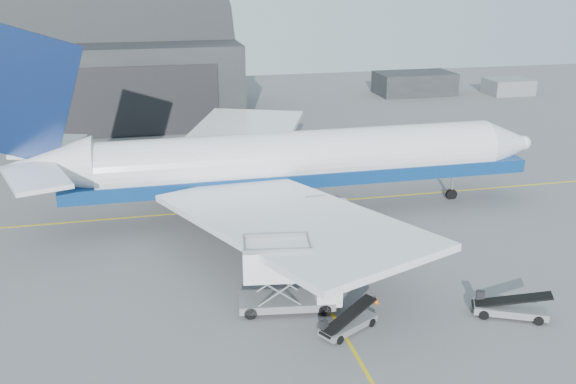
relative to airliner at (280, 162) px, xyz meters
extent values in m
plane|color=#565659|center=(-0.65, -17.89, -5.14)|extent=(200.00, 200.00, 0.00)
cube|color=gold|center=(-0.65, 2.11, -5.13)|extent=(80.00, 0.25, 0.02)
cube|color=gold|center=(-0.65, -19.89, -5.13)|extent=(0.25, 40.00, 0.02)
cube|color=black|center=(-22.65, 47.11, 0.86)|extent=(50.00, 28.00, 12.00)
cube|color=black|center=(-22.65, 33.01, -0.14)|extent=(42.00, 0.40, 9.50)
cube|color=black|center=(37.35, 54.11, -5.14)|extent=(14.00, 8.00, 4.00)
cube|color=slate|center=(54.35, 50.11, -5.14)|extent=(8.00, 6.00, 2.80)
cylinder|color=white|center=(2.14, 0.00, 0.30)|extent=(37.67, 5.02, 5.02)
cone|color=white|center=(23.28, 0.00, 0.30)|extent=(4.60, 5.02, 5.02)
sphere|color=white|center=(25.37, 0.00, 0.30)|extent=(1.47, 1.47, 1.47)
cone|color=white|center=(-20.36, 0.00, 0.93)|extent=(7.33, 5.02, 5.02)
cube|color=black|center=(22.02, 0.00, 0.93)|extent=(2.72, 2.30, 0.73)
cube|color=navy|center=(2.14, 0.00, -1.32)|extent=(43.95, 5.08, 1.26)
cube|color=white|center=(-2.04, -12.56, -0.75)|extent=(19.30, 25.66, 1.53)
cube|color=white|center=(-2.04, 12.56, -0.75)|extent=(19.30, 25.66, 1.53)
cube|color=white|center=(-20.88, -4.71, 1.56)|extent=(6.41, 8.76, 0.37)
cube|color=white|center=(-20.88, 4.71, 1.56)|extent=(6.41, 8.76, 0.37)
cube|color=#071539|center=(-21.40, 0.00, 7.10)|extent=(9.70, 0.52, 12.05)
cylinder|color=gray|center=(1.10, -8.37, -2.42)|extent=(5.44, 2.83, 2.83)
cylinder|color=gray|center=(1.10, 8.37, -2.42)|extent=(5.44, 2.83, 2.83)
cylinder|color=#A5A5AA|center=(17.84, 0.00, -3.68)|extent=(0.29, 0.29, 2.93)
cylinder|color=black|center=(17.84, 0.00, -4.67)|extent=(1.15, 0.37, 1.15)
cylinder|color=black|center=(0.05, -3.35, -4.57)|extent=(1.36, 0.47, 1.36)
cylinder|color=black|center=(0.05, 3.35, -4.57)|extent=(1.36, 0.47, 1.36)
cube|color=slate|center=(-3.53, -17.91, -4.54)|extent=(6.84, 3.50, 0.55)
cube|color=silver|center=(-0.72, -18.31, -3.67)|extent=(2.08, 2.73, 1.74)
cube|color=black|center=(0.09, -18.42, -3.40)|extent=(0.38, 2.06, 0.98)
cube|color=silver|center=(-4.18, -17.82, -1.43)|extent=(4.92, 3.34, 2.18)
cylinder|color=black|center=(-1.20, -19.40, -4.71)|extent=(0.91, 0.45, 0.87)
cylinder|color=black|center=(-0.89, -17.13, -4.71)|extent=(0.91, 0.45, 0.87)
cylinder|color=black|center=(-6.17, -18.70, -4.71)|extent=(0.91, 0.45, 0.87)
cylinder|color=black|center=(-5.85, -16.43, -4.71)|extent=(0.91, 0.45, 0.87)
cube|color=black|center=(2.02, -6.31, -4.65)|extent=(3.72, 2.22, 0.81)
cube|color=silver|center=(2.56, -6.27, -3.93)|extent=(1.37, 1.70, 0.81)
cylinder|color=black|center=(3.33, -7.11, -4.78)|extent=(0.83, 0.37, 0.81)
cylinder|color=black|center=(3.21, -5.32, -4.78)|extent=(0.83, 0.37, 0.81)
cylinder|color=black|center=(0.83, -7.29, -4.78)|extent=(0.83, 0.37, 0.81)
cylinder|color=black|center=(0.70, -5.50, -4.78)|extent=(0.83, 0.37, 0.81)
cube|color=slate|center=(-0.26, -21.61, -4.71)|extent=(4.39, 3.33, 0.43)
cube|color=black|center=(-0.26, -21.61, -4.04)|extent=(4.40, 3.05, 1.23)
cube|color=black|center=(-2.03, -22.00, -4.23)|extent=(0.61, 0.57, 0.58)
cylinder|color=black|center=(1.41, -21.45, -4.85)|extent=(0.62, 0.49, 0.58)
cylinder|color=black|center=(0.75, -20.27, -4.85)|extent=(0.62, 0.49, 0.58)
cylinder|color=black|center=(-1.28, -22.95, -4.85)|extent=(0.62, 0.49, 0.58)
cylinder|color=black|center=(-1.94, -21.78, -4.85)|extent=(0.62, 0.49, 0.58)
cube|color=slate|center=(10.98, -22.33, -4.65)|extent=(5.02, 3.52, 0.49)
cube|color=black|center=(10.98, -22.33, -3.89)|extent=(5.07, 3.16, 1.39)
cube|color=black|center=(9.47, -20.96, -4.11)|extent=(0.68, 0.63, 0.65)
cylinder|color=black|center=(12.23, -23.77, -4.82)|extent=(0.71, 0.52, 0.65)
cylinder|color=black|center=(12.88, -22.39, -4.82)|extent=(0.71, 0.52, 0.65)
cylinder|color=black|center=(9.08, -22.28, -4.82)|extent=(0.71, 0.52, 0.65)
cylinder|color=black|center=(9.73, -20.90, -4.82)|extent=(0.71, 0.52, 0.65)
cube|color=#EC5207|center=(2.82, -18.58, -5.13)|extent=(0.32, 0.32, 0.03)
cone|color=#EC5207|center=(2.82, -18.58, -4.91)|extent=(0.32, 0.32, 0.47)
camera|label=1|loc=(-12.29, -56.14, 17.23)|focal=40.00mm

